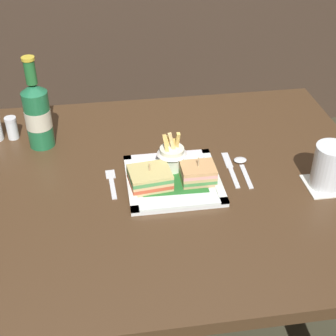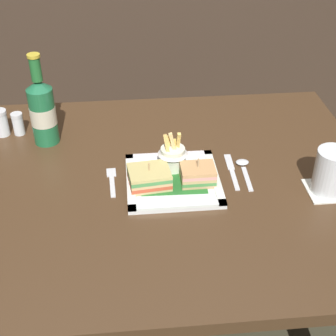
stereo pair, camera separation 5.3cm
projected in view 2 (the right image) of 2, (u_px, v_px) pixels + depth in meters
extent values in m
cube|color=#472F1C|center=(163.00, 184.00, 1.26)|extent=(1.12, 0.90, 0.03)
cylinder|color=#442216|center=(21.00, 213.00, 1.74)|extent=(0.08, 0.08, 0.72)
cylinder|color=#4B2D1E|center=(283.00, 197.00, 1.81)|extent=(0.08, 0.08, 0.72)
cube|color=silver|center=(173.00, 181.00, 1.23)|extent=(0.23, 0.23, 0.01)
cube|color=#246828|center=(173.00, 179.00, 1.23)|extent=(0.17, 0.13, 0.00)
cube|color=white|center=(178.00, 205.00, 1.14)|extent=(0.23, 0.02, 0.01)
cube|color=silver|center=(169.00, 155.00, 1.32)|extent=(0.23, 0.02, 0.01)
cube|color=white|center=(131.00, 181.00, 1.22)|extent=(0.02, 0.23, 0.01)
cube|color=white|center=(215.00, 176.00, 1.24)|extent=(0.02, 0.23, 0.01)
cube|color=tan|center=(149.00, 183.00, 1.21)|extent=(0.11, 0.09, 0.01)
cube|color=#C14C2F|center=(149.00, 180.00, 1.21)|extent=(0.11, 0.09, 0.01)
cube|color=tan|center=(149.00, 177.00, 1.20)|extent=(0.11, 0.09, 0.01)
cube|color=#4A914C|center=(149.00, 174.00, 1.20)|extent=(0.11, 0.09, 0.01)
cube|color=tan|center=(149.00, 171.00, 1.19)|extent=(0.11, 0.09, 0.01)
cylinder|color=tan|center=(149.00, 174.00, 1.20)|extent=(0.00, 0.00, 0.06)
cube|color=tan|center=(197.00, 180.00, 1.22)|extent=(0.09, 0.07, 0.01)
cube|color=#478644|center=(198.00, 177.00, 1.22)|extent=(0.09, 0.07, 0.01)
cube|color=tan|center=(198.00, 174.00, 1.21)|extent=(0.09, 0.07, 0.01)
cube|color=#E5998E|center=(198.00, 172.00, 1.21)|extent=(0.09, 0.07, 0.01)
cube|color=tan|center=(198.00, 169.00, 1.20)|extent=(0.09, 0.07, 0.01)
cylinder|color=tan|center=(198.00, 170.00, 1.20)|extent=(0.00, 0.00, 0.07)
cylinder|color=silver|center=(173.00, 158.00, 1.25)|extent=(0.06, 0.06, 0.06)
cone|color=silver|center=(173.00, 149.00, 1.24)|extent=(0.08, 0.08, 0.03)
cube|color=#E1BB61|center=(168.00, 147.00, 1.24)|extent=(0.01, 0.02, 0.06)
cube|color=#E4BD5E|center=(178.00, 144.00, 1.23)|extent=(0.01, 0.03, 0.07)
cube|color=#F9CE81|center=(174.00, 146.00, 1.22)|extent=(0.03, 0.01, 0.08)
cube|color=#E7BB54|center=(174.00, 149.00, 1.23)|extent=(0.01, 0.01, 0.06)
cube|color=#E5B55D|center=(167.00, 148.00, 1.22)|extent=(0.02, 0.03, 0.07)
cylinder|color=#1F693D|center=(43.00, 116.00, 1.35)|extent=(0.07, 0.07, 0.16)
cone|color=#1F6741|center=(38.00, 85.00, 1.30)|extent=(0.07, 0.07, 0.02)
cylinder|color=#246C32|center=(36.00, 69.00, 1.27)|extent=(0.03, 0.03, 0.07)
cylinder|color=gold|center=(33.00, 56.00, 1.25)|extent=(0.03, 0.03, 0.01)
cylinder|color=beige|center=(43.00, 115.00, 1.35)|extent=(0.07, 0.07, 0.05)
cube|color=silver|center=(327.00, 190.00, 1.21)|extent=(0.10, 0.10, 0.00)
cylinder|color=silver|center=(331.00, 171.00, 1.17)|extent=(0.08, 0.08, 0.11)
cylinder|color=silver|center=(330.00, 179.00, 1.19)|extent=(0.08, 0.08, 0.07)
cube|color=silver|center=(112.00, 187.00, 1.22)|extent=(0.02, 0.09, 0.00)
cube|color=silver|center=(111.00, 173.00, 1.27)|extent=(0.03, 0.04, 0.00)
cube|color=silver|center=(234.00, 180.00, 1.25)|extent=(0.01, 0.09, 0.00)
cube|color=silver|center=(229.00, 162.00, 1.31)|extent=(0.02, 0.07, 0.00)
cube|color=silver|center=(247.00, 179.00, 1.25)|extent=(0.02, 0.10, 0.00)
ellipsoid|color=silver|center=(242.00, 162.00, 1.30)|extent=(0.03, 0.03, 0.01)
cylinder|color=silver|center=(1.00, 124.00, 1.41)|extent=(0.04, 0.04, 0.07)
cylinder|color=white|center=(2.00, 128.00, 1.42)|extent=(0.04, 0.04, 0.04)
cylinder|color=silver|center=(18.00, 125.00, 1.42)|extent=(0.03, 0.03, 0.06)
cylinder|color=#40251C|center=(19.00, 129.00, 1.42)|extent=(0.03, 0.03, 0.03)
cylinder|color=silver|center=(16.00, 115.00, 1.40)|extent=(0.03, 0.03, 0.01)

